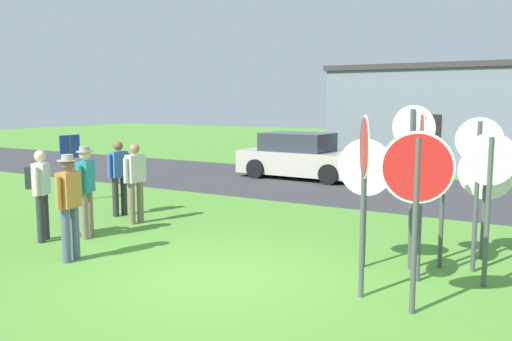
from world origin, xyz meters
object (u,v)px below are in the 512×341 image
(stop_sign_center_cluster, at_px, (443,183))
(stop_sign_rear_right, at_px, (421,170))
(stop_sign_leaning_right, at_px, (478,169))
(person_holding_notes, at_px, (40,189))
(parked_car_on_street, at_px, (302,158))
(person_in_teal, at_px, (86,186))
(info_panel_leftmost, at_px, (70,156))
(person_in_dark_shirt, at_px, (69,201))
(stop_sign_nearest, at_px, (489,183))
(person_with_sunhat, at_px, (118,173))
(stop_sign_far_back, at_px, (364,173))
(stop_sign_low_front, at_px, (416,189))
(stop_sign_tallest, at_px, (412,161))
(person_on_left, at_px, (135,179))
(stop_sign_rear_left, at_px, (486,182))
(stop_sign_leaning_left, at_px, (365,180))

(stop_sign_center_cluster, bearing_deg, stop_sign_rear_right, -98.49)
(stop_sign_leaning_right, relative_size, person_holding_notes, 1.39)
(stop_sign_center_cluster, bearing_deg, person_holding_notes, -162.35)
(parked_car_on_street, xyz_separation_m, person_in_teal, (0.09, -9.37, 0.30))
(parked_car_on_street, xyz_separation_m, info_panel_leftmost, (-3.21, -6.91, 0.49))
(person_in_dark_shirt, bearing_deg, info_panel_leftmost, 139.37)
(stop_sign_nearest, height_order, person_with_sunhat, stop_sign_nearest)
(person_holding_notes, relative_size, info_panel_leftmost, 0.99)
(stop_sign_far_back, xyz_separation_m, stop_sign_nearest, (1.34, 1.28, -0.20))
(stop_sign_far_back, distance_m, person_holding_notes, 6.13)
(stop_sign_low_front, xyz_separation_m, person_in_teal, (-6.31, 0.57, -0.56))
(stop_sign_tallest, xyz_separation_m, person_with_sunhat, (-6.73, 0.62, -0.71))
(person_in_teal, bearing_deg, info_panel_leftmost, 143.38)
(stop_sign_nearest, bearing_deg, info_panel_leftmost, 171.53)
(stop_sign_rear_right, relative_size, person_in_teal, 1.40)
(stop_sign_tallest, distance_m, person_on_left, 5.90)
(stop_sign_nearest, xyz_separation_m, person_with_sunhat, (-7.84, 0.85, -0.49))
(stop_sign_far_back, height_order, person_holding_notes, stop_sign_far_back)
(person_holding_notes, distance_m, person_in_teal, 0.80)
(parked_car_on_street, bearing_deg, stop_sign_tallest, -54.38)
(stop_sign_tallest, bearing_deg, person_with_sunhat, 174.73)
(info_panel_leftmost, bearing_deg, stop_sign_tallest, -8.09)
(person_holding_notes, xyz_separation_m, person_on_left, (0.46, 2.00, -0.03))
(stop_sign_rear_left, relative_size, person_in_teal, 1.09)
(stop_sign_rear_left, xyz_separation_m, person_on_left, (-6.71, -1.01, -0.32))
(stop_sign_leaning_left, relative_size, person_in_dark_shirt, 1.16)
(stop_sign_rear_right, bearing_deg, stop_sign_rear_left, 70.54)
(stop_sign_nearest, bearing_deg, stop_sign_low_front, -111.51)
(stop_sign_far_back, distance_m, stop_sign_nearest, 1.86)
(stop_sign_center_cluster, bearing_deg, stop_sign_leaning_right, 5.31)
(person_on_left, xyz_separation_m, person_in_dark_shirt, (1.01, -2.59, 0.03))
(parked_car_on_street, height_order, stop_sign_rear_right, stop_sign_rear_right)
(stop_sign_rear_left, bearing_deg, info_panel_leftmost, 179.72)
(stop_sign_nearest, bearing_deg, parked_car_on_street, 129.68)
(stop_sign_low_front, distance_m, person_in_dark_shirt, 5.43)
(stop_sign_rear_right, bearing_deg, parked_car_on_street, 125.22)
(stop_sign_tallest, relative_size, stop_sign_nearest, 1.17)
(stop_sign_far_back, relative_size, person_in_teal, 1.39)
(person_in_dark_shirt, height_order, info_panel_leftmost, person_in_dark_shirt)
(stop_sign_leaning_right, bearing_deg, person_in_dark_shirt, -154.16)
(stop_sign_leaning_right, height_order, stop_sign_rear_right, stop_sign_rear_right)
(stop_sign_leaning_right, bearing_deg, person_in_teal, -166.73)
(stop_sign_leaning_left, height_order, person_with_sunhat, stop_sign_leaning_left)
(parked_car_on_street, height_order, person_on_left, person_on_left)
(stop_sign_rear_left, distance_m, info_panel_leftmost, 9.95)
(person_holding_notes, relative_size, person_on_left, 1.00)
(stop_sign_center_cluster, distance_m, person_on_left, 6.24)
(stop_sign_low_front, height_order, info_panel_leftmost, stop_sign_low_front)
(parked_car_on_street, bearing_deg, person_holding_notes, -92.47)
(person_in_dark_shirt, bearing_deg, stop_sign_rear_left, 32.27)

